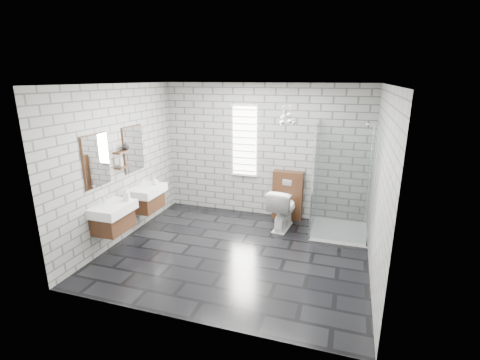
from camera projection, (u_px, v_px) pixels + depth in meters
The scene contains 20 objects.
floor at pixel (236, 252), 5.79m from camera, with size 4.20×3.60×0.02m, color black.
ceiling at pixel (235, 83), 5.02m from camera, with size 4.20×3.60×0.02m, color white.
wall_back at pixel (264, 151), 7.06m from camera, with size 4.20×0.02×2.70m, color gray.
wall_front at pixel (183, 216), 3.76m from camera, with size 4.20×0.02×2.70m, color gray.
wall_left at pixel (120, 164), 6.02m from camera, with size 0.02×3.60×2.70m, color gray.
wall_right at pixel (380, 186), 4.79m from camera, with size 0.02×3.60×2.70m, color gray.
vanity_left at pixel (111, 210), 5.57m from camera, with size 0.47×0.70×1.57m.
vanity_right at pixel (145, 191), 6.48m from camera, with size 0.47×0.70×1.57m.
shelf_lower at pixel (123, 167), 5.96m from camera, with size 0.14×0.30×0.03m, color #472815.
shelf_upper at pixel (121, 152), 5.89m from camera, with size 0.14×0.30×0.03m, color #472815.
window at pixel (245, 141), 7.10m from camera, with size 0.56×0.05×1.48m.
cistern_panel at pixel (288, 195), 7.04m from camera, with size 0.60×0.20×1.00m, color #472815.
flush_plate at pixel (287, 182), 6.86m from camera, with size 0.18×0.01×0.12m, color silver.
shower_enclosure at pixel (335, 209), 6.29m from camera, with size 1.00×1.00×2.03m.
pendant_cluster at pixel (288, 119), 6.29m from camera, with size 0.27×0.23×0.74m.
toilet at pixel (283, 208), 6.62m from camera, with size 0.44×0.78×0.79m, color white.
soap_bottle_a at pixel (126, 195), 5.67m from camera, with size 0.09×0.10×0.21m, color #B2B2B2.
soap_bottle_b at pixel (155, 181), 6.54m from camera, with size 0.12×0.12×0.15m, color #B2B2B2.
soap_bottle_c at pixel (121, 161), 5.88m from camera, with size 0.07×0.07×0.19m, color #B2B2B2.
vase at pixel (126, 146), 5.97m from camera, with size 0.12×0.12×0.12m, color #B2B2B2.
Camera 1 is at (1.65, -4.95, 2.79)m, focal length 26.00 mm.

